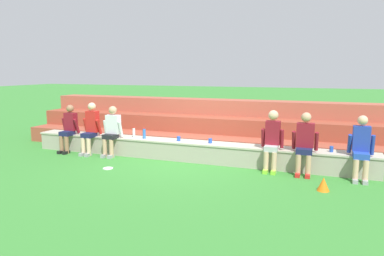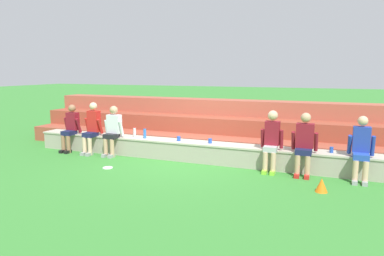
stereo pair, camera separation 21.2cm
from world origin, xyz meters
The scene contains 16 objects.
ground_plane centered at (0.00, 0.00, 0.00)m, with size 80.00×80.00×0.00m, color #388433.
stone_seating_wall centered at (0.00, 0.26, 0.26)m, with size 8.85×0.56×0.48m.
brick_bleachers centered at (0.00, 2.10, 0.53)m, with size 11.11×2.18×1.36m.
person_far_left centered at (-3.41, -0.01, 0.68)m, with size 0.50×0.58×1.30m.
person_left_of_center centered at (-2.69, -0.01, 0.73)m, with size 0.50×0.59×1.39m.
person_center centered at (-2.03, -0.01, 0.70)m, with size 0.54×0.54×1.32m.
person_right_of_center centered at (2.13, 0.01, 0.73)m, with size 0.50×0.55×1.37m.
person_far_right centered at (2.83, -0.01, 0.72)m, with size 0.55×0.55×1.35m.
person_rightmost_edge centered at (3.94, -0.02, 0.70)m, with size 0.51×0.58×1.33m.
water_bottle_center_gap centered at (-1.52, 0.26, 0.61)m, with size 0.07×0.07×0.27m.
water_bottle_mid_right centered at (-1.19, 0.21, 0.62)m, with size 0.08×0.08×0.28m.
plastic_cup_middle centered at (-0.21, 0.22, 0.54)m, with size 0.09×0.09×0.12m, color blue.
plastic_cup_right_end centered at (0.62, 0.24, 0.54)m, with size 0.09×0.09×0.12m, color blue.
plastic_cup_left_end centered at (3.38, 0.26, 0.55)m, with size 0.08×0.08×0.13m, color blue.
frisbee centered at (-1.42, -1.14, 0.01)m, with size 0.23×0.23×0.02m, color white.
sports_cone centered at (3.25, -1.03, 0.13)m, with size 0.23×0.23×0.26m, color orange.
Camera 2 is at (3.35, -7.81, 2.25)m, focal length 33.14 mm.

